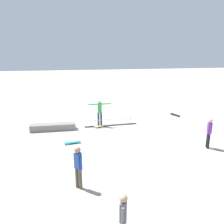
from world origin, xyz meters
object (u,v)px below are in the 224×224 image
at_px(bystander_grey_shirt, 123,217).
at_px(bystander_purple_shirt, 209,132).
at_px(skate_ledge, 53,127).
at_px(skateboard_main, 101,126).
at_px(loose_skateboard_black, 175,115).
at_px(bystander_blue_shirt, 78,165).
at_px(grind_rail, 111,123).
at_px(skater_main, 100,110).
at_px(loose_skateboard_teal, 72,142).

distance_m(bystander_grey_shirt, bystander_purple_shirt, 7.14).
bearing_deg(bystander_grey_shirt, skate_ledge, 29.74).
relative_size(skate_ledge, skateboard_main, 3.12).
distance_m(skateboard_main, loose_skateboard_black, 5.51).
height_order(bystander_blue_shirt, bystander_purple_shirt, bystander_blue_shirt).
relative_size(grind_rail, skater_main, 1.93).
relative_size(skateboard_main, bystander_blue_shirt, 0.53).
bearing_deg(skateboard_main, loose_skateboard_teal, -144.43).
xyz_separation_m(skate_ledge, bystander_blue_shirt, (-1.47, 5.87, 0.69)).
distance_m(grind_rail, loose_skateboard_black, 4.84).
distance_m(skater_main, bystander_purple_shirt, 6.16).
bearing_deg(bystander_grey_shirt, loose_skateboard_black, -15.45).
bearing_deg(bystander_purple_shirt, grind_rail, 57.22).
xyz_separation_m(skateboard_main, loose_skateboard_black, (-5.28, -1.59, 0.00)).
bearing_deg(skater_main, loose_skateboard_black, -168.05).
xyz_separation_m(bystander_grey_shirt, loose_skateboard_black, (-5.52, -10.17, -0.77)).
distance_m(skateboard_main, bystander_purple_shirt, 6.03).
relative_size(skateboard_main, loose_skateboard_black, 1.03).
bearing_deg(skate_ledge, bystander_blue_shirt, 104.02).
bearing_deg(skate_ledge, loose_skateboard_black, -168.12).
relative_size(grind_rail, skateboard_main, 3.92).
relative_size(grind_rail, skate_ledge, 1.26).
relative_size(skate_ledge, bystander_purple_shirt, 1.73).
bearing_deg(bystander_grey_shirt, loose_skateboard_teal, 25.37).
distance_m(bystander_purple_shirt, loose_skateboard_black, 5.21).
xyz_separation_m(bystander_blue_shirt, bystander_grey_shirt, (-1.08, 2.61, -0.04)).
bearing_deg(bystander_blue_shirt, bystander_grey_shirt, 152.44).
relative_size(grind_rail, loose_skateboard_teal, 3.92).
height_order(bystander_blue_shirt, bystander_grey_shirt, bystander_blue_shirt).
distance_m(skateboard_main, bystander_blue_shirt, 6.17).
bearing_deg(bystander_purple_shirt, skateboard_main, 62.90).
relative_size(bystander_grey_shirt, loose_skateboard_black, 1.87).
height_order(grind_rail, bystander_grey_shirt, bystander_grey_shirt).
distance_m(skater_main, bystander_blue_shirt, 6.34).
relative_size(grind_rail, bystander_grey_shirt, 2.16).
height_order(bystander_grey_shirt, loose_skateboard_black, bystander_grey_shirt).
xyz_separation_m(grind_rail, skateboard_main, (0.63, 0.23, -0.10)).
bearing_deg(bystander_grey_shirt, skater_main, 11.75).
height_order(skate_ledge, bystander_blue_shirt, bystander_blue_shirt).
relative_size(skater_main, bystander_blue_shirt, 1.07).
height_order(loose_skateboard_black, loose_skateboard_teal, same).
bearing_deg(skater_main, grind_rail, 177.35).
height_order(skater_main, bystander_grey_shirt, skater_main).
bearing_deg(grind_rail, loose_skateboard_teal, 42.59).
height_order(skate_ledge, bystander_grey_shirt, bystander_grey_shirt).
bearing_deg(skateboard_main, bystander_purple_shirt, -53.91).
relative_size(grind_rail, bystander_blue_shirt, 2.06).
distance_m(skate_ledge, loose_skateboard_black, 8.24).
bearing_deg(skate_ledge, bystander_purple_shirt, 155.69).
bearing_deg(loose_skateboard_black, skateboard_main, -101.62).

